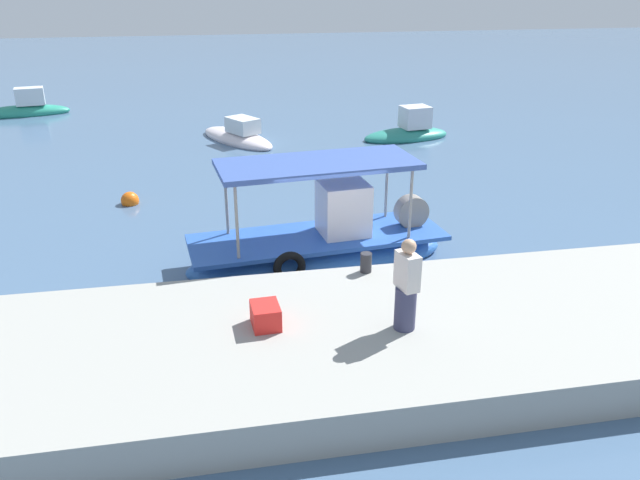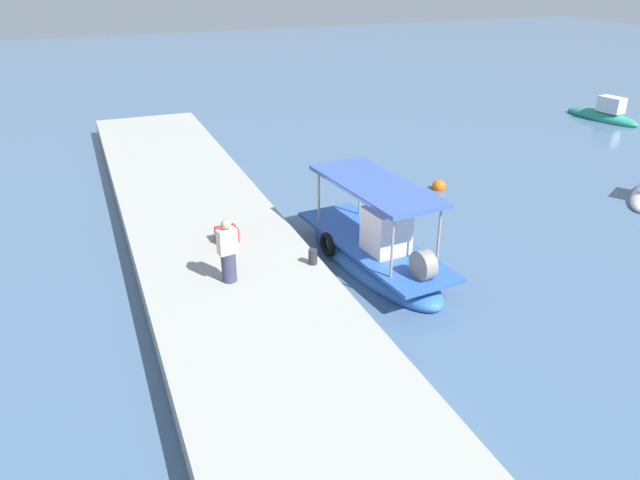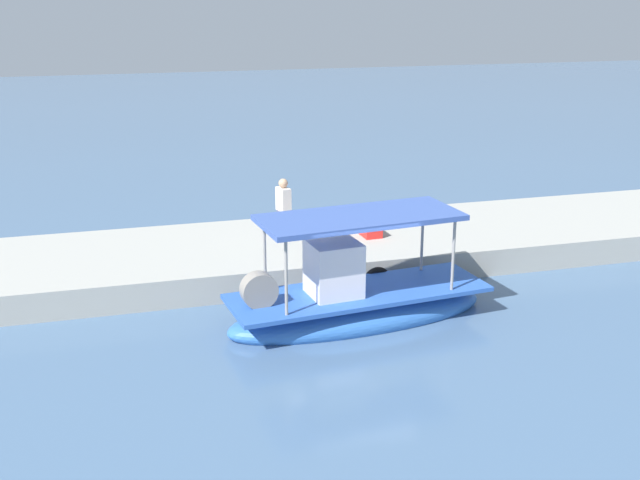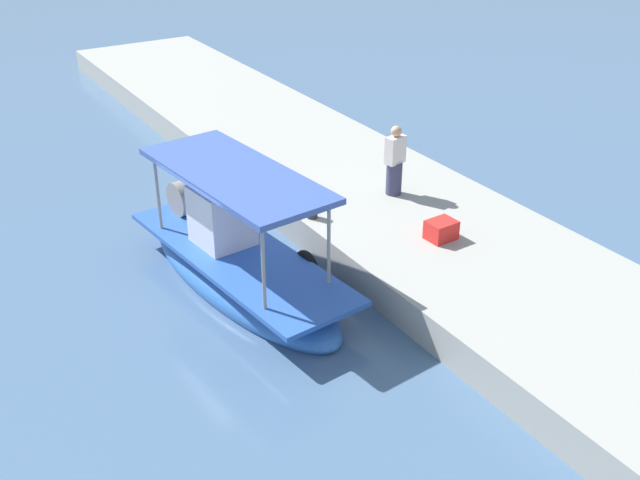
% 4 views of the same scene
% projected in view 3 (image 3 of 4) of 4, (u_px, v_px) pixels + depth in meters
% --- Properties ---
extents(ground_plane, '(120.00, 120.00, 0.00)m').
position_uv_depth(ground_plane, '(352.00, 319.00, 18.39)').
color(ground_plane, '#476587').
extents(dock_quay, '(36.00, 4.74, 0.73)m').
position_uv_depth(dock_quay, '(307.00, 251.00, 22.06)').
color(dock_quay, '#A2A19A').
rests_on(dock_quay, ground_plane).
extents(main_fishing_boat, '(6.45, 2.56, 2.89)m').
position_uv_depth(main_fishing_boat, '(355.00, 302.00, 18.19)').
color(main_fishing_boat, '#326BBE').
rests_on(main_fishing_boat, ground_plane).
extents(fisherman_near_bollard, '(0.45, 0.52, 1.69)m').
position_uv_depth(fisherman_near_bollard, '(284.00, 211.00, 21.77)').
color(fisherman_near_bollard, '#3A3B5A').
rests_on(fisherman_near_bollard, dock_quay).
extents(mooring_bollard, '(0.24, 0.24, 0.42)m').
position_uv_depth(mooring_bollard, '(309.00, 256.00, 19.85)').
color(mooring_bollard, '#2D2D33').
rests_on(mooring_bollard, dock_quay).
extents(cargo_crate, '(0.51, 0.63, 0.41)m').
position_uv_depth(cargo_crate, '(371.00, 229.00, 22.08)').
color(cargo_crate, red).
rests_on(cargo_crate, dock_quay).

